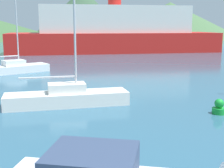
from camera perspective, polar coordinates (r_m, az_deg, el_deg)
name	(u,v)px	position (r m, az deg, el deg)	size (l,w,h in m)	color
sailboat_middle	(67,97)	(17.67, -8.21, -2.34)	(6.98, 2.34, 7.56)	white
sailboat_outer	(14,68)	(30.88, -17.46, 2.85)	(6.54, 4.79, 8.80)	white
ferry_distant	(115,32)	(52.58, 0.46, 9.47)	(34.80, 10.23, 9.12)	red
buoy_marker	(219,108)	(16.81, 18.98, -4.10)	(0.68, 0.68, 0.78)	green
hill_east	(83,14)	(114.35, -5.41, 12.71)	(37.27, 37.27, 16.97)	#38563D
hill_far_east	(170,20)	(115.07, 10.50, 11.42)	(49.52, 49.52, 12.38)	#476B42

